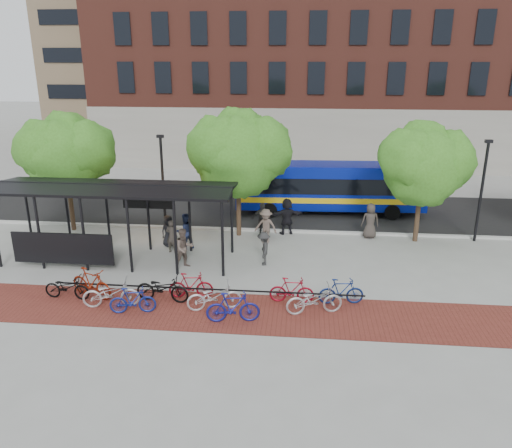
# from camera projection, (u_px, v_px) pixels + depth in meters

# --- Properties ---
(ground) EXTENTS (160.00, 160.00, 0.00)m
(ground) POSITION_uv_depth(u_px,v_px,m) (295.00, 262.00, 22.73)
(ground) COLOR #9E9E99
(ground) RESTS_ON ground
(asphalt_street) EXTENTS (160.00, 8.00, 0.01)m
(asphalt_street) POSITION_uv_depth(u_px,v_px,m) (298.00, 210.00, 30.27)
(asphalt_street) COLOR black
(asphalt_street) RESTS_ON ground
(curb) EXTENTS (160.00, 0.25, 0.12)m
(curb) POSITION_uv_depth(u_px,v_px,m) (297.00, 231.00, 26.48)
(curb) COLOR #B7B7B2
(curb) RESTS_ON ground
(brick_strip) EXTENTS (24.00, 3.00, 0.01)m
(brick_strip) POSITION_uv_depth(u_px,v_px,m) (237.00, 313.00, 18.19)
(brick_strip) COLOR maroon
(brick_strip) RESTS_ON ground
(bike_rack_rail) EXTENTS (12.00, 0.05, 0.95)m
(bike_rack_rail) POSITION_uv_depth(u_px,v_px,m) (206.00, 300.00, 19.16)
(bike_rack_rail) COLOR black
(bike_rack_rail) RESTS_ON ground
(building_brick) EXTENTS (55.00, 14.00, 20.00)m
(building_brick) POSITION_uv_depth(u_px,v_px,m) (421.00, 43.00, 43.14)
(building_brick) COLOR brown
(building_brick) RESTS_ON ground
(building_tower) EXTENTS (22.00, 22.00, 30.00)m
(building_tower) POSITION_uv_depth(u_px,v_px,m) (167.00, 0.00, 57.16)
(building_tower) COLOR #7A664C
(building_tower) RESTS_ON ground
(bus_shelter) EXTENTS (10.60, 3.07, 3.60)m
(bus_shelter) POSITION_uv_depth(u_px,v_px,m) (112.00, 196.00, 22.07)
(bus_shelter) COLOR black
(bus_shelter) RESTS_ON ground
(tree_a) EXTENTS (4.90, 4.00, 6.18)m
(tree_a) POSITION_uv_depth(u_px,v_px,m) (67.00, 151.00, 25.64)
(tree_a) COLOR #382619
(tree_a) RESTS_ON ground
(tree_b) EXTENTS (5.15, 4.20, 6.47)m
(tree_b) POSITION_uv_depth(u_px,v_px,m) (240.00, 150.00, 24.73)
(tree_b) COLOR #382619
(tree_b) RESTS_ON ground
(tree_c) EXTENTS (4.66, 3.80, 5.92)m
(tree_c) POSITION_uv_depth(u_px,v_px,m) (425.00, 162.00, 24.03)
(tree_c) COLOR #382619
(tree_c) RESTS_ON ground
(lamp_post_left) EXTENTS (0.35, 0.20, 5.12)m
(lamp_post_left) POSITION_uv_depth(u_px,v_px,m) (163.00, 181.00, 25.89)
(lamp_post_left) COLOR black
(lamp_post_left) RESTS_ON ground
(lamp_post_right) EXTENTS (0.35, 0.20, 5.12)m
(lamp_post_right) POSITION_uv_depth(u_px,v_px,m) (482.00, 188.00, 24.41)
(lamp_post_right) COLOR black
(lamp_post_right) RESTS_ON ground
(bus) EXTENTS (11.03, 2.97, 2.95)m
(bus) POSITION_uv_depth(u_px,v_px,m) (330.00, 185.00, 29.34)
(bus) COLOR #081A97
(bus) RESTS_ON ground
(bike_0) EXTENTS (1.85, 0.75, 0.95)m
(bike_0) POSITION_uv_depth(u_px,v_px,m) (67.00, 287.00, 19.11)
(bike_0) COLOR black
(bike_0) RESTS_ON ground
(bike_1) EXTENTS (2.03, 1.25, 1.18)m
(bike_1) POSITION_uv_depth(u_px,v_px,m) (91.00, 283.00, 19.22)
(bike_1) COLOR maroon
(bike_1) RESTS_ON ground
(bike_2) EXTENTS (2.19, 1.12, 1.10)m
(bike_2) POSITION_uv_depth(u_px,v_px,m) (111.00, 293.00, 18.46)
(bike_2) COLOR #AEAEB1
(bike_2) RESTS_ON ground
(bike_3) EXTENTS (1.74, 0.77, 1.01)m
(bike_3) POSITION_uv_depth(u_px,v_px,m) (133.00, 300.00, 18.01)
(bike_3) COLOR navy
(bike_3) RESTS_ON ground
(bike_4) EXTENTS (2.12, 0.91, 1.09)m
(bike_4) POSITION_uv_depth(u_px,v_px,m) (162.00, 288.00, 18.88)
(bike_4) COLOR black
(bike_4) RESTS_ON ground
(bike_5) EXTENTS (1.76, 0.68, 1.03)m
(bike_5) POSITION_uv_depth(u_px,v_px,m) (191.00, 285.00, 19.18)
(bike_5) COLOR maroon
(bike_5) RESTS_ON ground
(bike_6) EXTENTS (2.14, 1.25, 1.06)m
(bike_6) POSITION_uv_depth(u_px,v_px,m) (214.00, 296.00, 18.27)
(bike_6) COLOR silver
(bike_6) RESTS_ON ground
(bike_7) EXTENTS (1.95, 0.80, 1.14)m
(bike_7) POSITION_uv_depth(u_px,v_px,m) (233.00, 307.00, 17.39)
(bike_7) COLOR navy
(bike_7) RESTS_ON ground
(bike_9) EXTENTS (1.69, 0.48, 1.02)m
(bike_9) POSITION_uv_depth(u_px,v_px,m) (292.00, 290.00, 18.80)
(bike_9) COLOR maroon
(bike_9) RESTS_ON ground
(bike_10) EXTENTS (2.19, 1.22, 1.09)m
(bike_10) POSITION_uv_depth(u_px,v_px,m) (314.00, 300.00, 17.98)
(bike_10) COLOR #B1B1B4
(bike_10) RESTS_ON ground
(bike_11) EXTENTS (1.76, 0.70, 1.03)m
(bike_11) POSITION_uv_depth(u_px,v_px,m) (341.00, 291.00, 18.69)
(bike_11) COLOR navy
(bike_11) RESTS_ON ground
(pedestrian_0) EXTENTS (0.89, 0.89, 1.56)m
(pedestrian_0) POSITION_uv_depth(u_px,v_px,m) (168.00, 231.00, 24.40)
(pedestrian_0) COLOR black
(pedestrian_0) RESTS_ON ground
(pedestrian_1) EXTENTS (0.67, 0.52, 1.62)m
(pedestrian_1) POSITION_uv_depth(u_px,v_px,m) (172.00, 236.00, 23.55)
(pedestrian_1) COLOR #3A342E
(pedestrian_1) RESTS_ON ground
(pedestrian_2) EXTENTS (1.09, 1.06, 1.78)m
(pedestrian_2) POSITION_uv_depth(u_px,v_px,m) (185.00, 231.00, 24.00)
(pedestrian_2) COLOR navy
(pedestrian_2) RESTS_ON ground
(pedestrian_3) EXTENTS (1.26, 0.91, 1.76)m
(pedestrian_3) POSITION_uv_depth(u_px,v_px,m) (266.00, 226.00, 24.74)
(pedestrian_3) COLOR brown
(pedestrian_3) RESTS_ON ground
(pedestrian_4) EXTENTS (1.16, 0.78, 1.83)m
(pedestrian_4) POSITION_uv_depth(u_px,v_px,m) (262.00, 220.00, 25.60)
(pedestrian_4) COLOR #262626
(pedestrian_4) RESTS_ON ground
(pedestrian_5) EXTENTS (1.87, 1.06, 1.92)m
(pedestrian_5) POSITION_uv_depth(u_px,v_px,m) (287.00, 216.00, 26.01)
(pedestrian_5) COLOR black
(pedestrian_5) RESTS_ON ground
(pedestrian_6) EXTENTS (0.92, 0.62, 1.82)m
(pedestrian_6) POSITION_uv_depth(u_px,v_px,m) (370.00, 221.00, 25.44)
(pedestrian_6) COLOR #3A332E
(pedestrian_6) RESTS_ON ground
(pedestrian_8) EXTENTS (1.11, 1.07, 1.80)m
(pedestrian_8) POSITION_uv_depth(u_px,v_px,m) (184.00, 248.00, 21.83)
(pedestrian_8) COLOR brown
(pedestrian_8) RESTS_ON ground
(pedestrian_9) EXTENTS (0.66, 1.03, 1.52)m
(pedestrian_9) POSITION_uv_depth(u_px,v_px,m) (264.00, 249.00, 22.18)
(pedestrian_9) COLOR #2B2B2B
(pedestrian_9) RESTS_ON ground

